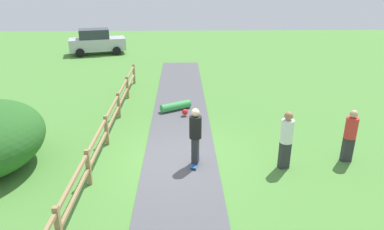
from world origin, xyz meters
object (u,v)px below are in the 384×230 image
at_px(skater_fallen, 176,107).
at_px(bystander_red, 350,133).
at_px(parked_car_silver, 97,42).
at_px(bystander_white, 286,137).
at_px(skater_riding, 195,134).

bearing_deg(skater_fallen, bystander_red, -40.20).
bearing_deg(parked_car_silver, bystander_red, -55.71).
relative_size(skater_fallen, bystander_white, 0.75).
height_order(skater_riding, parked_car_silver, parked_car_silver).
height_order(skater_fallen, parked_car_silver, parked_car_silver).
distance_m(bystander_white, parked_car_silver, 20.30).
xyz_separation_m(skater_riding, bystander_red, (4.91, 0.12, -0.11)).
relative_size(skater_riding, skater_fallen, 1.34).
bearing_deg(bystander_white, skater_fallen, 123.94).
relative_size(bystander_white, bystander_red, 1.07).
xyz_separation_m(skater_fallen, bystander_white, (3.41, -5.07, 0.85)).
xyz_separation_m(skater_riding, bystander_white, (2.76, -0.25, -0.04)).
bearing_deg(bystander_red, skater_riding, -178.62).
distance_m(skater_fallen, parked_car_silver, 14.24).
relative_size(skater_riding, parked_car_silver, 0.42).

